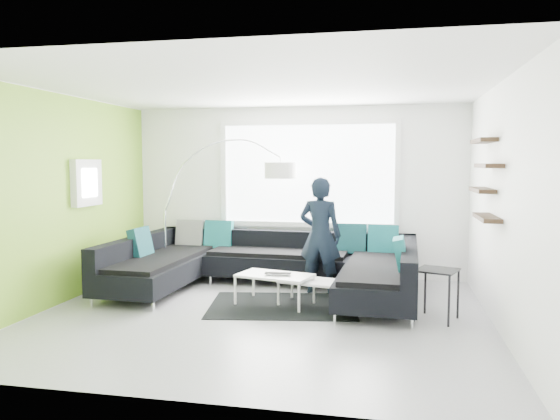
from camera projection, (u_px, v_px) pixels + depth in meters
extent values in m
plane|color=gray|center=(261.00, 315.00, 6.75)|extent=(5.50, 5.50, 0.00)
cube|color=white|center=(296.00, 192.00, 9.07)|extent=(5.50, 0.04, 2.80)
cube|color=white|center=(184.00, 226.00, 4.19)|extent=(5.50, 0.04, 2.80)
cube|color=white|center=(58.00, 200.00, 7.18)|extent=(0.04, 5.00, 2.80)
cube|color=white|center=(501.00, 206.00, 6.07)|extent=(0.04, 5.00, 2.80)
cube|color=white|center=(261.00, 86.00, 6.50)|extent=(5.50, 5.00, 0.04)
cube|color=#7FB72D|center=(59.00, 200.00, 7.17)|extent=(0.01, 5.00, 2.80)
cube|color=white|center=(308.00, 174.00, 8.96)|extent=(2.96, 0.06, 1.68)
cube|color=white|center=(87.00, 183.00, 7.73)|extent=(0.12, 0.66, 0.66)
cube|color=black|center=(485.00, 178.00, 6.46)|extent=(0.20, 1.24, 0.95)
cube|color=black|center=(265.00, 279.00, 7.81)|extent=(4.29, 2.73, 0.44)
cube|color=black|center=(265.00, 252.00, 7.78)|extent=(4.29, 2.73, 0.33)
cube|color=#0C4C51|center=(265.00, 248.00, 7.77)|extent=(3.77, 0.34, 0.46)
cube|color=black|center=(282.00, 305.00, 7.19)|extent=(2.09, 1.66, 0.01)
cube|color=white|center=(293.00, 290.00, 7.22)|extent=(1.38, 1.00, 0.41)
cube|color=black|center=(437.00, 295.00, 6.53)|extent=(0.58, 0.58, 0.62)
imported|color=black|center=(320.00, 235.00, 7.86)|extent=(0.71, 0.55, 1.68)
imported|color=black|center=(277.00, 275.00, 7.13)|extent=(0.38, 0.27, 0.03)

